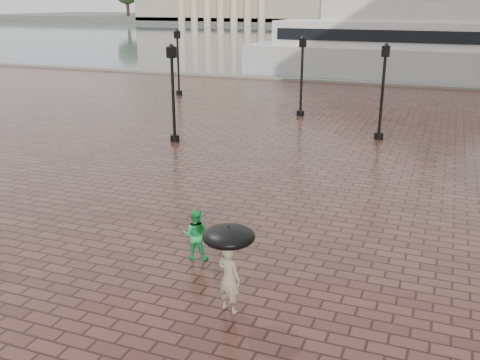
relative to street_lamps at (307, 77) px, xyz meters
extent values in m
plane|color=#3B1F1A|center=(1.60, -17.60, -2.33)|extent=(300.00, 300.00, 0.00)
plane|color=#424B50|center=(1.60, 74.40, -2.33)|extent=(240.00, 240.00, 0.00)
cube|color=slate|center=(1.60, 14.40, -2.33)|extent=(80.00, 0.60, 0.30)
cube|color=#4C4C47|center=(1.60, 142.40, -1.33)|extent=(300.00, 60.00, 2.00)
cylinder|color=#2D2119|center=(-88.40, 120.40, 1.67)|extent=(1.00, 1.00, 8.00)
cylinder|color=#2D2119|center=(-58.40, 120.40, 1.67)|extent=(1.00, 1.00, 8.00)
cylinder|color=#2D2119|center=(-28.40, 120.40, 1.67)|extent=(1.00, 1.00, 8.00)
cylinder|color=#2D2119|center=(1.60, 120.40, 1.67)|extent=(1.00, 1.00, 8.00)
cylinder|color=black|center=(-4.40, -7.60, -2.18)|extent=(0.44, 0.44, 0.30)
cylinder|color=black|center=(-4.40, -7.60, -0.33)|extent=(0.14, 0.14, 4.00)
cube|color=black|center=(-4.40, -7.60, 1.82)|extent=(0.35, 0.35, 0.50)
sphere|color=beige|center=(-4.40, -7.60, 1.82)|extent=(0.28, 0.28, 0.28)
cylinder|color=black|center=(4.60, -3.60, -2.18)|extent=(0.44, 0.44, 0.30)
cylinder|color=black|center=(4.60, -3.60, -0.33)|extent=(0.14, 0.14, 4.00)
cube|color=black|center=(4.60, -3.60, 1.82)|extent=(0.35, 0.35, 0.50)
sphere|color=beige|center=(4.60, -3.60, 1.82)|extent=(0.28, 0.28, 0.28)
cylinder|color=black|center=(-10.40, 4.40, -2.18)|extent=(0.44, 0.44, 0.30)
cylinder|color=black|center=(-10.40, 4.40, -0.33)|extent=(0.14, 0.14, 4.00)
cube|color=black|center=(-10.40, 4.40, 1.82)|extent=(0.35, 0.35, 0.50)
sphere|color=beige|center=(-10.40, 4.40, 1.82)|extent=(0.28, 0.28, 0.28)
cylinder|color=black|center=(-0.40, 0.40, -2.18)|extent=(0.44, 0.44, 0.30)
cylinder|color=black|center=(-0.40, 0.40, -0.33)|extent=(0.14, 0.14, 4.00)
cube|color=black|center=(-0.40, 0.40, 1.82)|extent=(0.35, 0.35, 0.50)
sphere|color=beige|center=(-0.40, 0.40, 1.82)|extent=(0.28, 0.28, 0.28)
imported|color=gray|center=(3.62, -20.27, -1.56)|extent=(0.65, 0.52, 1.54)
imported|color=green|center=(1.88, -18.32, -1.65)|extent=(0.77, 0.66, 1.35)
cube|color=#BCBCBC|center=(3.21, 19.40, -1.04)|extent=(27.09, 7.49, 2.58)
cube|color=silver|center=(3.21, 19.40, 1.33)|extent=(21.69, 6.42, 2.15)
cube|color=silver|center=(3.21, 19.40, 3.26)|extent=(13.08, 5.44, 1.72)
cube|color=black|center=(3.10, 16.56, 1.33)|extent=(20.40, 0.90, 0.97)
cube|color=black|center=(3.33, 22.24, 1.33)|extent=(20.40, 0.90, 0.97)
cylinder|color=black|center=(3.62, -20.27, -1.02)|extent=(0.02, 0.02, 0.95)
ellipsoid|color=black|center=(3.62, -20.27, -0.58)|extent=(1.10, 1.10, 0.39)
camera|label=1|loc=(7.49, -29.55, 4.01)|focal=40.00mm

